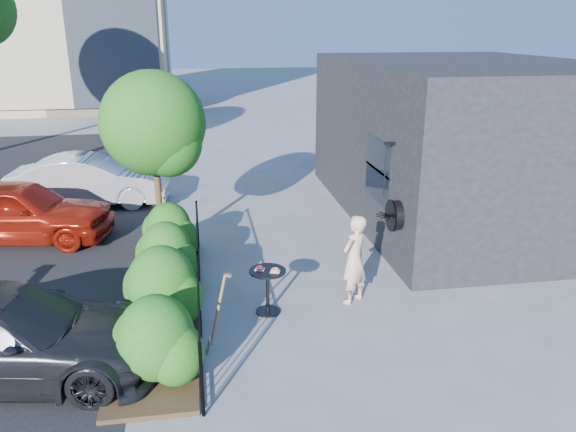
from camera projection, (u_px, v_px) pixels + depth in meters
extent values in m
plane|color=gray|center=(282.00, 301.00, 10.36)|extent=(120.00, 120.00, 0.00)
cube|color=black|center=(463.00, 139.00, 14.75)|extent=(6.00, 9.00, 4.00)
cube|color=black|center=(378.00, 170.00, 12.40)|extent=(0.04, 1.60, 1.40)
cube|color=black|center=(378.00, 170.00, 12.40)|extent=(0.05, 1.70, 0.06)
cylinder|color=black|center=(395.00, 215.00, 11.16)|extent=(0.18, 0.60, 0.60)
cylinder|color=black|center=(391.00, 215.00, 11.15)|extent=(0.03, 0.64, 0.64)
cube|color=black|center=(390.00, 143.00, 11.19)|extent=(0.25, 0.06, 0.06)
cylinder|color=black|center=(385.00, 170.00, 11.36)|extent=(0.02, 0.02, 1.05)
cylinder|color=black|center=(202.00, 380.00, 7.15)|extent=(0.05, 0.05, 1.10)
cylinder|color=black|center=(199.00, 280.00, 9.95)|extent=(0.05, 0.05, 1.10)
cylinder|color=black|center=(197.00, 224.00, 12.76)|extent=(0.05, 0.05, 1.10)
cube|color=black|center=(197.00, 253.00, 9.79)|extent=(0.03, 6.00, 0.03)
cube|color=black|center=(200.00, 303.00, 10.10)|extent=(0.03, 6.00, 0.03)
cylinder|color=black|center=(202.00, 375.00, 7.24)|extent=(0.02, 0.02, 1.04)
cylinder|color=black|center=(201.00, 366.00, 7.43)|extent=(0.02, 0.02, 1.04)
cylinder|color=black|center=(201.00, 358.00, 7.62)|extent=(0.02, 0.02, 1.04)
cylinder|color=black|center=(201.00, 350.00, 7.80)|extent=(0.02, 0.02, 1.04)
cylinder|color=black|center=(201.00, 342.00, 7.99)|extent=(0.02, 0.02, 1.04)
cylinder|color=black|center=(200.00, 335.00, 8.18)|extent=(0.02, 0.02, 1.04)
cylinder|color=black|center=(200.00, 328.00, 8.36)|extent=(0.02, 0.02, 1.04)
cylinder|color=black|center=(200.00, 322.00, 8.55)|extent=(0.02, 0.02, 1.04)
cylinder|color=black|center=(200.00, 315.00, 8.74)|extent=(0.02, 0.02, 1.04)
cylinder|color=black|center=(200.00, 309.00, 8.93)|extent=(0.02, 0.02, 1.04)
cylinder|color=black|center=(200.00, 303.00, 9.11)|extent=(0.02, 0.02, 1.04)
cylinder|color=black|center=(199.00, 298.00, 9.30)|extent=(0.02, 0.02, 1.04)
cylinder|color=black|center=(199.00, 292.00, 9.49)|extent=(0.02, 0.02, 1.04)
cylinder|color=black|center=(199.00, 287.00, 9.67)|extent=(0.02, 0.02, 1.04)
cylinder|color=black|center=(199.00, 282.00, 9.86)|extent=(0.02, 0.02, 1.04)
cylinder|color=black|center=(199.00, 278.00, 10.05)|extent=(0.02, 0.02, 1.04)
cylinder|color=black|center=(199.00, 273.00, 10.23)|extent=(0.02, 0.02, 1.04)
cylinder|color=black|center=(199.00, 268.00, 10.42)|extent=(0.02, 0.02, 1.04)
cylinder|color=black|center=(199.00, 264.00, 10.61)|extent=(0.02, 0.02, 1.04)
cylinder|color=black|center=(198.00, 260.00, 10.79)|extent=(0.02, 0.02, 1.04)
cylinder|color=black|center=(198.00, 256.00, 10.98)|extent=(0.02, 0.02, 1.04)
cylinder|color=black|center=(198.00, 252.00, 11.17)|extent=(0.02, 0.02, 1.04)
cylinder|color=black|center=(198.00, 248.00, 11.35)|extent=(0.02, 0.02, 1.04)
cylinder|color=black|center=(198.00, 245.00, 11.54)|extent=(0.02, 0.02, 1.04)
cylinder|color=black|center=(198.00, 241.00, 11.73)|extent=(0.02, 0.02, 1.04)
cylinder|color=black|center=(198.00, 238.00, 11.92)|extent=(0.02, 0.02, 1.04)
cylinder|color=black|center=(198.00, 235.00, 12.10)|extent=(0.02, 0.02, 1.04)
cylinder|color=black|center=(198.00, 232.00, 12.29)|extent=(0.02, 0.02, 1.04)
cylinder|color=black|center=(198.00, 228.00, 12.48)|extent=(0.02, 0.02, 1.04)
cylinder|color=black|center=(197.00, 225.00, 12.66)|extent=(0.02, 0.02, 1.04)
cube|color=#382616|center=(161.00, 309.00, 10.01)|extent=(1.30, 6.00, 0.08)
ellipsoid|color=#145714|center=(156.00, 340.00, 7.76)|extent=(1.10, 1.10, 1.24)
ellipsoid|color=#145714|center=(162.00, 290.00, 9.25)|extent=(1.10, 1.10, 1.24)
ellipsoid|color=#145714|center=(166.00, 255.00, 10.65)|extent=(1.10, 1.10, 1.24)
ellipsoid|color=#145714|center=(169.00, 230.00, 11.96)|extent=(1.10, 1.10, 1.24)
cylinder|color=#3F2B19|center=(159.00, 201.00, 12.24)|extent=(0.14, 0.14, 2.40)
sphere|color=#145714|center=(153.00, 126.00, 11.71)|extent=(2.20, 2.20, 2.20)
sphere|color=#145714|center=(168.00, 143.00, 11.68)|extent=(1.43, 1.43, 1.43)
cylinder|color=black|center=(267.00, 271.00, 9.72)|extent=(0.65, 0.65, 0.03)
cylinder|color=black|center=(268.00, 292.00, 9.84)|extent=(0.06, 0.06, 0.78)
cylinder|color=black|center=(268.00, 311.00, 9.97)|extent=(0.43, 0.43, 0.03)
cube|color=white|center=(260.00, 269.00, 9.75)|extent=(0.20, 0.20, 0.01)
cube|color=white|center=(275.00, 271.00, 9.66)|extent=(0.20, 0.20, 0.01)
torus|color=#530D2A|center=(260.00, 268.00, 9.74)|extent=(0.14, 0.14, 0.05)
torus|color=tan|center=(275.00, 270.00, 9.65)|extent=(0.14, 0.14, 0.05)
imported|color=#DBAB8D|center=(354.00, 259.00, 10.10)|extent=(0.72, 0.69, 1.67)
cylinder|color=brown|center=(218.00, 310.00, 8.56)|extent=(0.31, 0.05, 1.19)
cube|color=gray|center=(208.00, 346.00, 8.73)|extent=(0.08, 0.17, 0.25)
cylinder|color=brown|center=(229.00, 275.00, 8.40)|extent=(0.10, 0.10, 0.05)
imported|color=maroon|center=(18.00, 211.00, 13.06)|extent=(4.51, 2.37, 1.46)
imported|color=#B2B2B7|center=(90.00, 180.00, 15.76)|extent=(4.36, 1.78, 1.41)
imported|color=black|center=(5.00, 335.00, 7.98)|extent=(4.75, 2.47, 1.32)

